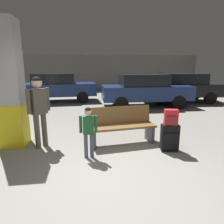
# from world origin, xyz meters

# --- Properties ---
(ground_plane) EXTENTS (18.00, 18.00, 0.10)m
(ground_plane) POSITION_xyz_m (0.00, 4.00, -0.05)
(ground_plane) COLOR gray
(garage_back_wall) EXTENTS (18.00, 0.12, 2.80)m
(garage_back_wall) POSITION_xyz_m (0.00, 12.86, 1.40)
(garage_back_wall) COLOR slate
(garage_back_wall) RESTS_ON ground_plane
(structural_pillar) EXTENTS (0.57, 0.57, 2.87)m
(structural_pillar) POSITION_xyz_m (-2.02, 1.81, 1.42)
(structural_pillar) COLOR yellow
(structural_pillar) RESTS_ON ground_plane
(bench) EXTENTS (1.65, 0.72, 0.89)m
(bench) POSITION_xyz_m (0.53, 1.56, 0.44)
(bench) COLOR brown
(bench) RESTS_ON ground_plane
(suitcase) EXTENTS (0.41, 0.28, 0.60)m
(suitcase) POSITION_xyz_m (1.50, 0.94, 0.32)
(suitcase) COLOR black
(suitcase) RESTS_ON ground_plane
(backpack_bright) EXTENTS (0.31, 0.24, 0.34)m
(backpack_bright) POSITION_xyz_m (1.50, 0.94, 0.77)
(backpack_bright) COLOR red
(backpack_bright) RESTS_ON suitcase
(child) EXTENTS (0.36, 0.22, 1.06)m
(child) POSITION_xyz_m (-0.28, 0.86, 0.65)
(child) COLOR #4C5160
(child) RESTS_ON ground_plane
(adult) EXTENTS (0.43, 0.41, 1.63)m
(adult) POSITION_xyz_m (-1.36, 1.58, 1.01)
(adult) COLOR brown
(adult) RESTS_ON ground_plane
(parked_car_side) EXTENTS (4.24, 2.10, 1.51)m
(parked_car_side) POSITION_xyz_m (4.77, 6.96, 0.81)
(parked_car_side) COLOR black
(parked_car_side) RESTS_ON ground_plane
(parked_car_far) EXTENTS (4.20, 2.00, 1.51)m
(parked_car_far) POSITION_xyz_m (-1.82, 8.00, 0.81)
(parked_car_far) COLOR navy
(parked_car_far) RESTS_ON ground_plane
(parked_car_near) EXTENTS (4.13, 1.85, 1.51)m
(parked_car_near) POSITION_xyz_m (2.51, 6.00, 0.81)
(parked_car_near) COLOR navy
(parked_car_near) RESTS_ON ground_plane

